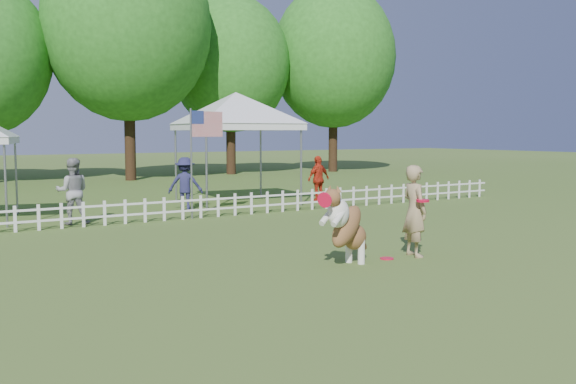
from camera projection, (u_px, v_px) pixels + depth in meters
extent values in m
plane|color=#34571B|center=(362.00, 267.00, 10.63)|extent=(120.00, 120.00, 0.00)
imported|color=#9E845F|center=(415.00, 211.00, 11.47)|extent=(0.49, 0.66, 1.65)
cylinder|color=red|center=(387.00, 258.00, 11.28)|extent=(0.27, 0.27, 0.02)
imported|color=gray|center=(72.00, 191.00, 15.50)|extent=(0.92, 0.80, 1.61)
imported|color=#212248|center=(185.00, 184.00, 18.23)|extent=(1.13, 1.00, 1.52)
imported|color=red|center=(318.00, 179.00, 20.50)|extent=(0.92, 0.49, 1.48)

